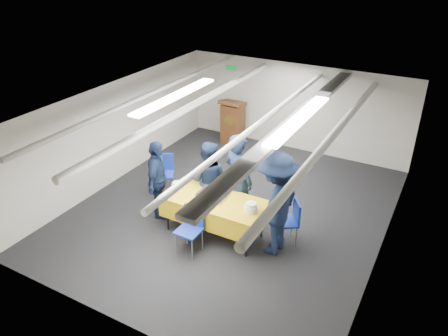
{
  "coord_description": "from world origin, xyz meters",
  "views": [
    {
      "loc": [
        3.58,
        -6.84,
        5.04
      ],
      "look_at": [
        -0.08,
        -0.2,
        1.05
      ],
      "focal_mm": 35.0,
      "sensor_mm": 36.0,
      "label": 1
    }
  ],
  "objects_px": {
    "chair_near": "(191,225)",
    "sailor_d": "(276,204)",
    "sailor_a": "(238,179)",
    "sheet_cake": "(212,195)",
    "chair_left": "(164,169)",
    "sailor_b": "(208,180)",
    "serving_table": "(214,209)",
    "sailor_c": "(158,180)",
    "podium": "(233,121)",
    "chair_right": "(291,218)"
  },
  "relations": [
    {
      "from": "sailor_b",
      "to": "chair_near",
      "type": "bearing_deg",
      "value": 89.21
    },
    {
      "from": "sailor_b",
      "to": "sailor_d",
      "type": "xyz_separation_m",
      "value": [
        1.62,
        -0.43,
        0.16
      ]
    },
    {
      "from": "serving_table",
      "to": "sailor_d",
      "type": "distance_m",
      "value": 1.26
    },
    {
      "from": "chair_right",
      "to": "podium",
      "type": "bearing_deg",
      "value": 131.03
    },
    {
      "from": "serving_table",
      "to": "chair_left",
      "type": "height_order",
      "value": "chair_left"
    },
    {
      "from": "serving_table",
      "to": "chair_near",
      "type": "xyz_separation_m",
      "value": [
        -0.11,
        -0.62,
        -0.03
      ]
    },
    {
      "from": "serving_table",
      "to": "sailor_c",
      "type": "height_order",
      "value": "sailor_c"
    },
    {
      "from": "sailor_b",
      "to": "sailor_d",
      "type": "distance_m",
      "value": 1.69
    },
    {
      "from": "podium",
      "to": "sailor_d",
      "type": "height_order",
      "value": "sailor_d"
    },
    {
      "from": "chair_near",
      "to": "sailor_c",
      "type": "xyz_separation_m",
      "value": [
        -1.17,
        0.62,
        0.29
      ]
    },
    {
      "from": "serving_table",
      "to": "chair_near",
      "type": "bearing_deg",
      "value": -100.29
    },
    {
      "from": "chair_left",
      "to": "sailor_b",
      "type": "bearing_deg",
      "value": -15.21
    },
    {
      "from": "sailor_d",
      "to": "sailor_c",
      "type": "bearing_deg",
      "value": -80.03
    },
    {
      "from": "sheet_cake",
      "to": "sailor_b",
      "type": "relative_size",
      "value": 0.34
    },
    {
      "from": "sailor_a",
      "to": "sailor_c",
      "type": "xyz_separation_m",
      "value": [
        -1.47,
        -0.61,
        -0.12
      ]
    },
    {
      "from": "podium",
      "to": "chair_near",
      "type": "relative_size",
      "value": 1.44
    },
    {
      "from": "podium",
      "to": "sailor_d",
      "type": "xyz_separation_m",
      "value": [
        2.88,
        -3.86,
        0.36
      ]
    },
    {
      "from": "chair_left",
      "to": "podium",
      "type": "bearing_deg",
      "value": 88.36
    },
    {
      "from": "sailor_a",
      "to": "sailor_c",
      "type": "distance_m",
      "value": 1.6
    },
    {
      "from": "serving_table",
      "to": "chair_left",
      "type": "bearing_deg",
      "value": 153.58
    },
    {
      "from": "chair_left",
      "to": "sailor_a",
      "type": "relative_size",
      "value": 0.46
    },
    {
      "from": "chair_near",
      "to": "podium",
      "type": "bearing_deg",
      "value": 109.08
    },
    {
      "from": "chair_right",
      "to": "chair_left",
      "type": "height_order",
      "value": "same"
    },
    {
      "from": "chair_right",
      "to": "sailor_c",
      "type": "relative_size",
      "value": 0.53
    },
    {
      "from": "sailor_c",
      "to": "chair_right",
      "type": "bearing_deg",
      "value": -102.38
    },
    {
      "from": "sailor_a",
      "to": "sailor_c",
      "type": "height_order",
      "value": "sailor_a"
    },
    {
      "from": "podium",
      "to": "chair_left",
      "type": "distance_m",
      "value": 3.07
    },
    {
      "from": "chair_near",
      "to": "sailor_d",
      "type": "bearing_deg",
      "value": 28.53
    },
    {
      "from": "serving_table",
      "to": "chair_left",
      "type": "xyz_separation_m",
      "value": [
        -1.78,
        0.88,
        -0.03
      ]
    },
    {
      "from": "podium",
      "to": "chair_right",
      "type": "bearing_deg",
      "value": -48.97
    },
    {
      "from": "sheet_cake",
      "to": "serving_table",
      "type": "bearing_deg",
      "value": -39.6
    },
    {
      "from": "sailor_a",
      "to": "serving_table",
      "type": "bearing_deg",
      "value": 93.21
    },
    {
      "from": "sailor_c",
      "to": "sheet_cake",
      "type": "bearing_deg",
      "value": -109.54
    },
    {
      "from": "sheet_cake",
      "to": "sailor_a",
      "type": "distance_m",
      "value": 0.63
    },
    {
      "from": "chair_near",
      "to": "sailor_a",
      "type": "bearing_deg",
      "value": 76.21
    },
    {
      "from": "sheet_cake",
      "to": "sailor_d",
      "type": "height_order",
      "value": "sailor_d"
    },
    {
      "from": "serving_table",
      "to": "podium",
      "type": "distance_m",
      "value": 4.3
    },
    {
      "from": "chair_left",
      "to": "sailor_a",
      "type": "xyz_separation_m",
      "value": [
        1.97,
        -0.27,
        0.41
      ]
    },
    {
      "from": "podium",
      "to": "sailor_b",
      "type": "xyz_separation_m",
      "value": [
        1.25,
        -3.43,
        0.2
      ]
    },
    {
      "from": "sailor_a",
      "to": "sailor_b",
      "type": "height_order",
      "value": "sailor_a"
    },
    {
      "from": "sheet_cake",
      "to": "chair_near",
      "type": "distance_m",
      "value": 0.73
    },
    {
      "from": "sailor_c",
      "to": "chair_near",
      "type": "bearing_deg",
      "value": -139.8
    },
    {
      "from": "chair_right",
      "to": "sailor_b",
      "type": "xyz_separation_m",
      "value": [
        -1.79,
        0.07,
        0.28
      ]
    },
    {
      "from": "podium",
      "to": "sailor_d",
      "type": "distance_m",
      "value": 4.83
    },
    {
      "from": "sheet_cake",
      "to": "chair_near",
      "type": "relative_size",
      "value": 0.63
    },
    {
      "from": "sheet_cake",
      "to": "sailor_d",
      "type": "bearing_deg",
      "value": 1.62
    },
    {
      "from": "podium",
      "to": "chair_right",
      "type": "xyz_separation_m",
      "value": [
        3.05,
        -3.5,
        -0.08
      ]
    },
    {
      "from": "sheet_cake",
      "to": "sailor_a",
      "type": "xyz_separation_m",
      "value": [
        0.25,
        0.56,
        0.13
      ]
    },
    {
      "from": "podium",
      "to": "sailor_c",
      "type": "xyz_separation_m",
      "value": [
        0.41,
        -3.95,
        0.21
      ]
    },
    {
      "from": "sailor_a",
      "to": "sailor_d",
      "type": "bearing_deg",
      "value": 172.7
    }
  ]
}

